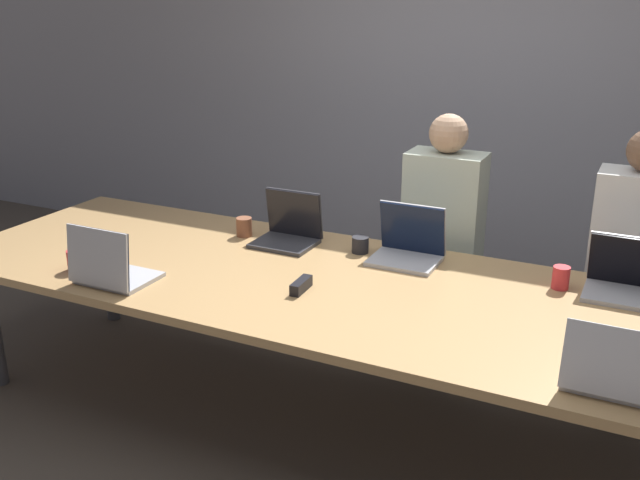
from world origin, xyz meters
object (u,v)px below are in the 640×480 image
Objects in this scene: laptop_far_midleft at (289,228)px; person_far_right at (630,277)px; cup_near_left at (77,260)px; laptop_far_right at (628,278)px; person_far_center at (442,247)px; cup_far_midleft at (244,227)px; laptop_near_left at (109,268)px; cup_far_center at (360,245)px; stapler at (301,285)px; laptop_far_center at (408,244)px; laptop_near_right at (620,374)px; cup_far_right at (561,278)px.

laptop_far_midleft is 1.69m from person_far_right.
cup_near_left is 2.47m from laptop_far_right.
cup_near_left is 0.07× the size of person_far_right.
cup_far_midleft is (-0.95, -0.47, 0.12)m from person_far_center.
person_far_right is (2.08, 1.29, -0.15)m from laptop_near_left.
person_far_right is at bearing 89.79° from laptop_far_right.
laptop_far_midleft reaches higher than cup_far_center.
stapler is at bearing -94.48° from cup_far_center.
person_far_center reaches higher than laptop_far_center.
cup_far_midleft is 0.66× the size of stapler.
laptop_far_center is 0.24× the size of person_far_center.
laptop_far_midleft is 3.13× the size of cup_far_midleft.
laptop_far_midleft is 0.23× the size of person_far_right.
person_far_center reaches higher than laptop_near_right.
laptop_near_right is 2.35× the size of stapler.
laptop_near_left is 0.96m from laptop_far_midleft.
laptop_far_right is at bearing 19.33° from cup_near_left.
laptop_far_midleft is (-0.69, -0.45, 0.14)m from person_far_center.
cup_far_midleft is (-0.26, -0.02, -0.03)m from laptop_far_midleft.
laptop_far_right is at bearing 1.50° from laptop_far_midleft.
cup_near_left reaches higher than stapler.
cup_far_right reaches higher than cup_far_midleft.
stapler is (-0.04, -0.56, -0.02)m from cup_far_center.
stapler is at bearing -57.01° from laptop_far_midleft.
person_far_center is 1.07m from cup_far_midleft.
laptop_far_center is 0.72m from cup_far_right.
laptop_far_right is at bearing 11.39° from cup_far_right.
stapler is at bearing -152.64° from cup_far_right.
person_far_right reaches higher than cup_far_midleft.
laptop_far_center reaches higher than laptop_near_right.
person_far_center is 14.28× the size of cup_near_left.
cup_far_right is at bearing -1.94° from cup_far_center.
laptop_near_right is 1.04× the size of laptop_far_right.
cup_far_center is at bearing 3.27° from cup_far_midleft.
stapler is at bearing -12.43° from laptop_near_right.
cup_far_midleft is at bearing -22.79° from laptop_near_right.
laptop_near_left reaches higher than laptop_near_right.
laptop_far_right reaches higher than cup_near_left.
laptop_far_center is 0.99× the size of laptop_near_left.
laptop_far_right reaches higher than cup_far_right.
cup_far_midleft is (0.44, 0.76, 0.00)m from cup_near_left.
laptop_far_center reaches higher than laptop_far_midleft.
laptop_far_center is at bearing 30.98° from cup_near_left.
cup_near_left is at bearing -160.67° from laptop_far_right.
laptop_near_left is at bearing -141.11° from laptop_far_center.
laptop_near_right is 1.53m from cup_far_center.
cup_near_left is 0.31× the size of laptop_far_midleft.
person_far_center is at bearing 26.16° from cup_far_midleft.
person_far_right reaches higher than stapler.
laptop_near_right is 3.56× the size of cup_far_midleft.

